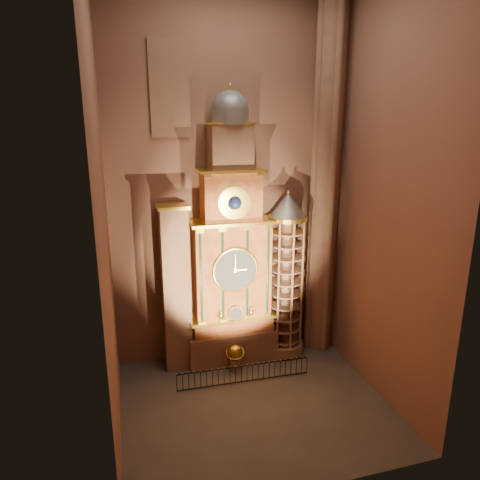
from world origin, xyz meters
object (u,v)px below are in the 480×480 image
object	(u,v)px
astronomical_clock	(231,259)
stair_turret	(286,277)
celestial_globe	(235,355)
portrait_tower	(176,288)
iron_railing	(244,374)

from	to	relation	value
astronomical_clock	stair_turret	bearing A→B (deg)	-4.30
astronomical_clock	stair_turret	size ratio (longest dim) A/B	1.55
celestial_globe	stair_turret	bearing A→B (deg)	17.99
astronomical_clock	portrait_tower	xyz separation A→B (m)	(-3.40, 0.02, -1.53)
stair_turret	iron_railing	xyz separation A→B (m)	(-3.51, -2.68, -4.68)
portrait_tower	stair_turret	bearing A→B (deg)	-2.33
astronomical_clock	iron_railing	world-z (taller)	astronomical_clock
astronomical_clock	iron_railing	xyz separation A→B (m)	(-0.01, -2.95, -6.09)
astronomical_clock	stair_turret	xyz separation A→B (m)	(3.50, -0.26, -1.41)
stair_turret	iron_railing	world-z (taller)	stair_turret
stair_turret	iron_railing	size ratio (longest dim) A/B	1.38
portrait_tower	iron_railing	xyz separation A→B (m)	(3.39, -2.96, -4.56)
portrait_tower	celestial_globe	world-z (taller)	portrait_tower
portrait_tower	stair_turret	xyz separation A→B (m)	(6.90, -0.28, 0.12)
celestial_globe	iron_railing	size ratio (longest dim) A/B	0.21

